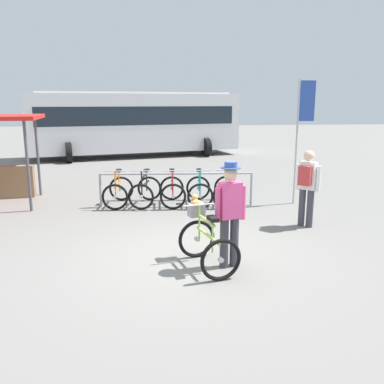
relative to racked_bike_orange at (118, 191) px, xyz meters
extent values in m
plane|color=slate|center=(1.45, -3.79, -0.37)|extent=(80.00, 80.00, 0.00)
cylinder|color=#99999E|center=(-0.43, -0.15, 0.06)|extent=(0.06, 0.06, 0.85)
cylinder|color=#99999E|center=(3.41, -0.43, 0.06)|extent=(0.06, 0.06, 0.85)
cylinder|color=#99999E|center=(1.49, -0.29, 0.48)|extent=(3.84, 0.33, 0.05)
torus|color=black|center=(0.05, 0.51, -0.04)|extent=(0.67, 0.15, 0.66)
cylinder|color=#B7B7BC|center=(0.05, 0.51, -0.04)|extent=(0.09, 0.07, 0.08)
torus|color=black|center=(-0.05, -0.51, -0.04)|extent=(0.67, 0.15, 0.66)
cylinder|color=#B7B7BC|center=(-0.05, -0.51, -0.04)|extent=(0.09, 0.07, 0.08)
cube|color=orange|center=(0.00, 0.00, 0.19)|extent=(0.12, 0.92, 0.04)
cube|color=orange|center=(0.00, -0.05, 0.41)|extent=(0.09, 0.61, 0.04)
cylinder|color=orange|center=(0.02, 0.18, 0.24)|extent=(0.03, 0.03, 0.55)
cube|color=black|center=(0.02, 0.18, 0.51)|extent=(0.14, 0.25, 0.06)
cylinder|color=orange|center=(-0.04, -0.38, 0.28)|extent=(0.03, 0.03, 0.63)
cylinder|color=#B7B7BC|center=(-0.04, -0.38, 0.59)|extent=(0.52, 0.08, 0.03)
torus|color=black|center=(0.81, 0.45, -0.04)|extent=(0.66, 0.21, 0.66)
cylinder|color=#B7B7BC|center=(0.81, 0.45, -0.04)|extent=(0.09, 0.08, 0.08)
torus|color=black|center=(0.59, -0.55, -0.04)|extent=(0.66, 0.21, 0.66)
cylinder|color=#B7B7BC|center=(0.59, -0.55, -0.04)|extent=(0.09, 0.08, 0.08)
cube|color=black|center=(0.70, -0.05, 0.19)|extent=(0.23, 0.90, 0.04)
cube|color=black|center=(0.69, -0.10, 0.41)|extent=(0.17, 0.61, 0.04)
cylinder|color=black|center=(0.74, 0.13, 0.24)|extent=(0.03, 0.03, 0.55)
cube|color=black|center=(0.74, 0.13, 0.51)|extent=(0.17, 0.26, 0.06)
cylinder|color=black|center=(0.61, -0.43, 0.28)|extent=(0.03, 0.03, 0.63)
cylinder|color=#B7B7BC|center=(0.61, -0.43, 0.59)|extent=(0.51, 0.14, 0.03)
torus|color=black|center=(1.41, 0.41, -0.04)|extent=(0.66, 0.09, 0.66)
cylinder|color=#B7B7BC|center=(1.41, 0.41, -0.04)|extent=(0.08, 0.06, 0.08)
torus|color=black|center=(1.38, -0.61, -0.04)|extent=(0.66, 0.09, 0.66)
cylinder|color=#B7B7BC|center=(1.38, -0.61, -0.04)|extent=(0.08, 0.06, 0.08)
cube|color=red|center=(1.40, -0.10, 0.19)|extent=(0.07, 0.92, 0.04)
cube|color=red|center=(1.39, -0.15, 0.41)|extent=(0.06, 0.61, 0.04)
cylinder|color=red|center=(1.40, 0.08, 0.24)|extent=(0.03, 0.03, 0.55)
cube|color=black|center=(1.40, 0.08, 0.51)|extent=(0.13, 0.24, 0.06)
cylinder|color=red|center=(1.38, -0.49, 0.28)|extent=(0.03, 0.03, 0.63)
cylinder|color=#B7B7BC|center=(1.38, -0.49, 0.59)|extent=(0.52, 0.04, 0.03)
torus|color=black|center=(2.13, 0.36, -0.04)|extent=(0.66, 0.12, 0.66)
cylinder|color=#B7B7BC|center=(2.13, 0.36, -0.04)|extent=(0.08, 0.07, 0.08)
torus|color=black|center=(2.06, -0.66, -0.04)|extent=(0.66, 0.12, 0.66)
cylinder|color=#B7B7BC|center=(2.06, -0.66, -0.04)|extent=(0.08, 0.07, 0.08)
cube|color=teal|center=(2.09, -0.15, 0.19)|extent=(0.11, 0.92, 0.04)
cube|color=teal|center=(2.09, -0.20, 0.41)|extent=(0.08, 0.61, 0.04)
cylinder|color=teal|center=(2.11, 0.03, 0.24)|extent=(0.03, 0.03, 0.55)
cube|color=black|center=(2.11, 0.03, 0.51)|extent=(0.14, 0.25, 0.06)
cylinder|color=teal|center=(2.07, -0.54, 0.28)|extent=(0.03, 0.03, 0.63)
cylinder|color=#B7B7BC|center=(2.07, -0.54, 0.59)|extent=(0.52, 0.07, 0.03)
torus|color=black|center=(2.90, 0.30, -0.04)|extent=(0.67, 0.23, 0.66)
cylinder|color=#B7B7BC|center=(2.90, 0.30, -0.04)|extent=(0.09, 0.08, 0.08)
torus|color=black|center=(2.69, -0.70, -0.04)|extent=(0.67, 0.23, 0.66)
cylinder|color=#B7B7BC|center=(2.69, -0.70, -0.04)|extent=(0.09, 0.08, 0.08)
cube|color=#9ED14C|center=(2.79, -0.20, 0.19)|extent=(0.22, 0.91, 0.04)
cube|color=#9ED14C|center=(2.78, -0.25, 0.41)|extent=(0.16, 0.61, 0.04)
cylinder|color=#9ED14C|center=(2.83, -0.02, 0.24)|extent=(0.03, 0.03, 0.55)
cube|color=black|center=(2.83, -0.02, 0.51)|extent=(0.17, 0.26, 0.06)
cylinder|color=#9ED14C|center=(2.71, -0.58, 0.28)|extent=(0.03, 0.03, 0.63)
cylinder|color=#B7B7BC|center=(2.71, -0.58, 0.59)|extent=(0.52, 0.13, 0.03)
torus|color=black|center=(1.81, -4.85, -0.04)|extent=(0.66, 0.21, 0.66)
cylinder|color=#B7B7BC|center=(1.81, -4.85, -0.04)|extent=(0.09, 0.08, 0.08)
torus|color=black|center=(1.57, -3.86, -0.04)|extent=(0.66, 0.21, 0.66)
cylinder|color=#B7B7BC|center=(1.57, -3.86, -0.04)|extent=(0.09, 0.08, 0.08)
cube|color=#9ED14C|center=(1.69, -4.35, 0.19)|extent=(0.25, 0.90, 0.04)
cube|color=#9ED14C|center=(1.68, -4.31, 0.41)|extent=(0.18, 0.60, 0.04)
cylinder|color=#9ED14C|center=(1.73, -4.53, 0.24)|extent=(0.03, 0.03, 0.55)
cube|color=black|center=(1.73, -4.53, 0.51)|extent=(0.17, 0.26, 0.06)
cylinder|color=#9ED14C|center=(1.60, -3.98, 0.28)|extent=(0.03, 0.03, 0.63)
cylinder|color=#B7B7BC|center=(1.60, -3.98, 0.59)|extent=(0.51, 0.15, 0.03)
cube|color=gray|center=(1.56, -3.84, 0.47)|extent=(0.30, 0.26, 0.22)
ellipsoid|color=tan|center=(1.56, -3.84, 0.57)|extent=(0.21, 0.20, 0.16)
sphere|color=tan|center=(1.54, -3.76, 0.67)|extent=(0.11, 0.11, 0.11)
cylinder|color=#383842|center=(2.13, -4.30, 0.04)|extent=(0.14, 0.14, 0.82)
cylinder|color=#383842|center=(1.95, -4.34, 0.04)|extent=(0.14, 0.14, 0.82)
cube|color=#E54C8C|center=(2.04, -4.32, 0.74)|extent=(0.38, 0.28, 0.58)
cylinder|color=#E54C8C|center=(2.26, -4.28, 0.69)|extent=(0.09, 0.09, 0.55)
cylinder|color=#E54C8C|center=(1.83, -4.39, 0.69)|extent=(0.09, 0.09, 0.55)
sphere|color=beige|center=(2.04, -4.32, 1.16)|extent=(0.22, 0.22, 0.22)
cylinder|color=#334C8C|center=(2.04, -4.32, 1.26)|extent=(0.32, 0.32, 0.02)
cylinder|color=#334C8C|center=(2.04, -4.32, 1.31)|extent=(0.20, 0.20, 0.09)
cylinder|color=#383842|center=(4.05, -2.27, 0.04)|extent=(0.14, 0.14, 0.82)
cylinder|color=#383842|center=(4.18, -2.39, 0.04)|extent=(0.14, 0.14, 0.82)
cube|color=white|center=(4.11, -2.33, 0.74)|extent=(0.38, 0.38, 0.58)
cylinder|color=white|center=(3.97, -2.17, 0.69)|extent=(0.09, 0.09, 0.55)
cylinder|color=white|center=(4.29, -2.47, 0.69)|extent=(0.09, 0.09, 0.55)
sphere|color=beige|center=(4.11, -2.33, 1.16)|extent=(0.22, 0.22, 0.22)
cube|color=#B23333|center=(4.01, -2.45, 0.76)|extent=(0.29, 0.28, 0.40)
cube|color=silver|center=(0.24, 9.87, 1.28)|extent=(10.31, 4.76, 2.70)
cube|color=#19232D|center=(0.24, 9.87, 1.63)|extent=(9.53, 4.60, 0.84)
cube|color=silver|center=(0.24, 9.87, 2.67)|extent=(9.28, 4.29, 0.08)
cylinder|color=black|center=(-2.63, 7.90, 0.08)|extent=(0.45, 0.93, 0.90)
cylinder|color=black|center=(-3.21, 10.33, 0.08)|extent=(0.45, 0.93, 0.90)
cylinder|color=black|center=(3.69, 9.41, 0.08)|extent=(0.45, 0.93, 0.90)
cylinder|color=black|center=(3.11, 11.84, 0.08)|extent=(0.45, 0.93, 0.90)
cylinder|color=#4C4C51|center=(-2.31, 1.44, 0.73)|extent=(0.07, 0.07, 2.20)
cylinder|color=#4C4C51|center=(-2.10, -0.35, 0.73)|extent=(0.07, 0.07, 2.20)
cylinder|color=#B2B2B7|center=(4.58, -0.33, 1.23)|extent=(0.05, 0.05, 3.20)
cube|color=#2D4CA5|center=(4.80, -0.33, 2.28)|extent=(0.40, 0.03, 1.00)
camera|label=1|loc=(0.74, -10.50, 2.26)|focal=38.39mm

